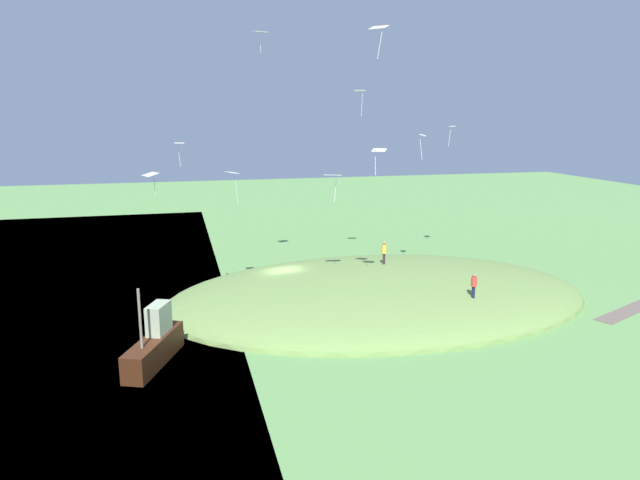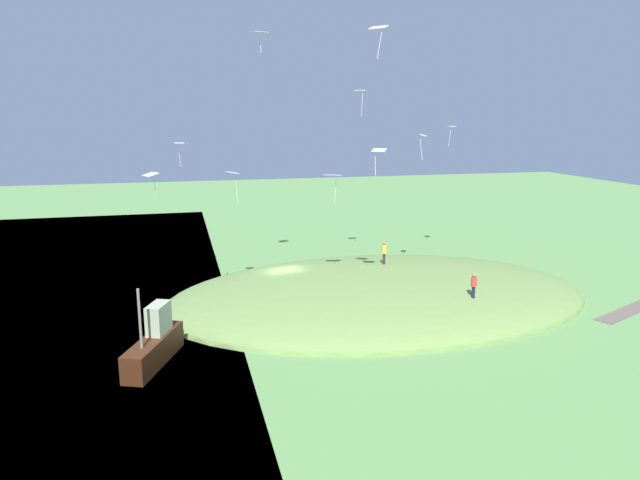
{
  "view_description": "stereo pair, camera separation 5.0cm",
  "coord_description": "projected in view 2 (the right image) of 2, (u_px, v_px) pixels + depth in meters",
  "views": [
    {
      "loc": [
        -7.57,
        -41.39,
        13.22
      ],
      "look_at": [
        2.02,
        -3.42,
        4.72
      ],
      "focal_mm": 32.15,
      "sensor_mm": 36.0,
      "label": 1
    },
    {
      "loc": [
        -7.52,
        -41.4,
        13.22
      ],
      "look_at": [
        2.02,
        -3.42,
        4.72
      ],
      "focal_mm": 32.15,
      "sensor_mm": 36.0,
      "label": 2
    }
  ],
  "objects": [
    {
      "name": "kite_7",
      "position": [
        260.0,
        33.0,
        41.59
      ],
      "size": [
        1.24,
        1.01,
        1.5
      ],
      "color": "silver"
    },
    {
      "name": "kite_2",
      "position": [
        379.0,
        29.0,
        29.78
      ],
      "size": [
        1.1,
        1.1,
        1.72
      ],
      "color": "white"
    },
    {
      "name": "kite_9",
      "position": [
        232.0,
        174.0,
        40.9
      ],
      "size": [
        1.0,
        1.23,
        2.3
      ],
      "color": "white"
    },
    {
      "name": "kite_8",
      "position": [
        179.0,
        144.0,
        43.19
      ],
      "size": [
        0.81,
        1.11,
        1.81
      ],
      "color": "white"
    },
    {
      "name": "boat_on_lake",
      "position": [
        155.0,
        344.0,
        31.16
      ],
      "size": [
        3.21,
        5.57,
        4.68
      ],
      "rotation": [
        0.0,
        0.0,
        1.18
      ],
      "color": "#432211",
      "rests_on": "lake_water"
    },
    {
      "name": "kite_3",
      "position": [
        360.0,
        92.0,
        47.21
      ],
      "size": [
        0.94,
        0.68,
        2.11
      ],
      "color": "white"
    },
    {
      "name": "person_walking_path",
      "position": [
        474.0,
        283.0,
        37.09
      ],
      "size": [
        0.46,
        0.46,
        1.64
      ],
      "rotation": [
        0.0,
        0.0,
        1.82
      ],
      "color": "#202543",
      "rests_on": "grass_hill"
    },
    {
      "name": "person_near_shore",
      "position": [
        384.0,
        250.0,
        43.73
      ],
      "size": [
        0.56,
        0.56,
        1.78
      ],
      "rotation": [
        0.0,
        0.0,
        3.85
      ],
      "color": "#3E2A2C",
      "rests_on": "grass_hill"
    },
    {
      "name": "kite_0",
      "position": [
        451.0,
        128.0,
        51.24
      ],
      "size": [
        0.65,
        0.88,
        1.79
      ],
      "color": "white"
    },
    {
      "name": "grass_hill",
      "position": [
        380.0,
        298.0,
        42.37
      ],
      "size": [
        31.51,
        20.53,
        4.25
      ],
      "primitive_type": "ellipsoid",
      "color": "#6F904A",
      "rests_on": "ground_plane"
    },
    {
      "name": "ground_plane",
      "position": [
        284.0,
        292.0,
        43.83
      ],
      "size": [
        160.0,
        160.0,
        0.0
      ],
      "primitive_type": "plane",
      "color": "#649650"
    },
    {
      "name": "kite_4",
      "position": [
        423.0,
        138.0,
        44.87
      ],
      "size": [
        0.78,
        0.86,
        2.01
      ],
      "color": "white"
    },
    {
      "name": "kite_1",
      "position": [
        334.0,
        176.0,
        38.11
      ],
      "size": [
        1.41,
        1.23,
        1.93
      ],
      "color": "white"
    },
    {
      "name": "kite_6",
      "position": [
        379.0,
        152.0,
        35.34
      ],
      "size": [
        1.04,
        0.97,
        1.64
      ],
      "color": "white"
    },
    {
      "name": "mooring_post",
      "position": [
        228.0,
        280.0,
        45.3
      ],
      "size": [
        0.14,
        0.14,
        1.09
      ],
      "primitive_type": "cylinder",
      "color": "brown",
      "rests_on": "ground_plane"
    },
    {
      "name": "kite_5",
      "position": [
        150.0,
        175.0,
        38.01
      ],
      "size": [
        1.21,
        1.39,
        1.61
      ],
      "color": "white"
    }
  ]
}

